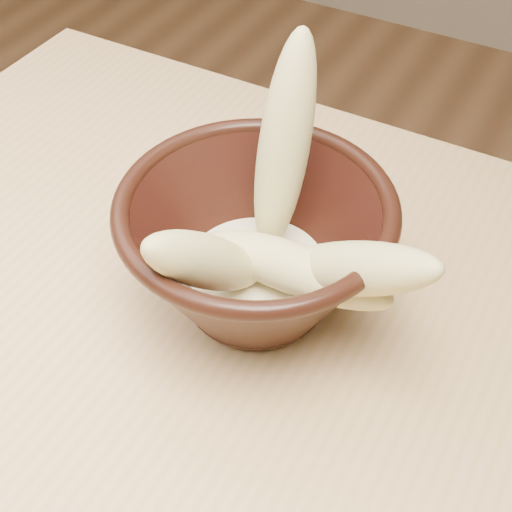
% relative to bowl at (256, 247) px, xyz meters
% --- Properties ---
extents(bowl, '(0.20, 0.20, 0.11)m').
position_rel_bowl_xyz_m(bowl, '(0.00, 0.00, 0.00)').
color(bowl, black).
rests_on(bowl, table).
extents(milk_puddle, '(0.11, 0.11, 0.02)m').
position_rel_bowl_xyz_m(milk_puddle, '(0.00, 0.00, -0.03)').
color(milk_puddle, beige).
rests_on(milk_puddle, bowl).
extents(banana_upright, '(0.04, 0.08, 0.18)m').
position_rel_bowl_xyz_m(banana_upright, '(-0.00, 0.05, 0.06)').
color(banana_upright, '#DCD182').
rests_on(banana_upright, bowl).
extents(banana_right, '(0.15, 0.08, 0.13)m').
position_rel_bowl_xyz_m(banana_right, '(0.08, -0.01, 0.03)').
color(banana_right, '#DCD182').
rests_on(banana_right, bowl).
extents(banana_across, '(0.15, 0.04, 0.05)m').
position_rel_bowl_xyz_m(banana_across, '(0.04, -0.01, 0.00)').
color(banana_across, '#DCD182').
rests_on(banana_across, bowl).
extents(banana_front, '(0.07, 0.13, 0.12)m').
position_rel_bowl_xyz_m(banana_front, '(-0.01, -0.05, 0.03)').
color(banana_front, '#DCD182').
rests_on(banana_front, bowl).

